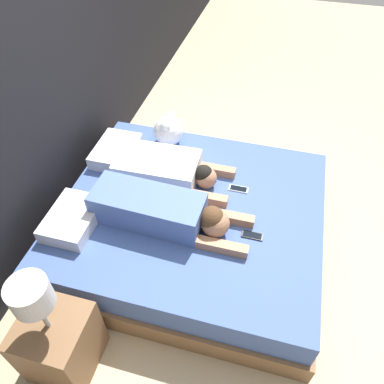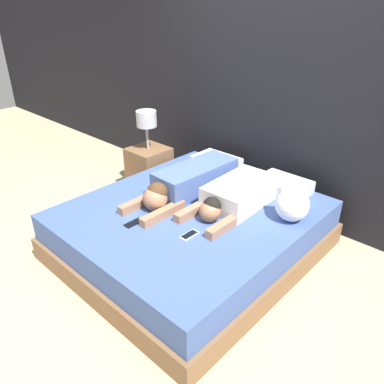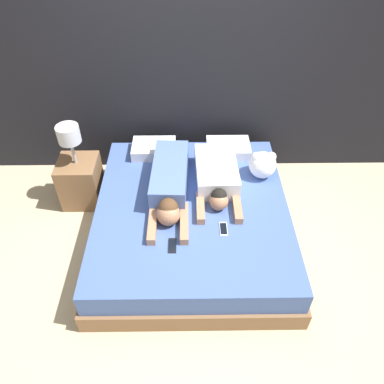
% 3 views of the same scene
% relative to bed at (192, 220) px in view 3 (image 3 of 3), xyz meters
% --- Properties ---
extents(ground_plane, '(12.00, 12.00, 0.00)m').
position_rel_bed_xyz_m(ground_plane, '(0.00, 0.00, -0.21)').
color(ground_plane, tan).
extents(wall_back, '(12.00, 0.06, 2.60)m').
position_rel_bed_xyz_m(wall_back, '(0.00, 1.15, 1.09)').
color(wall_back, black).
rests_on(wall_back, ground_plane).
extents(bed, '(1.80, 2.01, 0.42)m').
position_rel_bed_xyz_m(bed, '(0.00, 0.00, 0.00)').
color(bed, brown).
rests_on(bed, ground_plane).
extents(pillow_head_left, '(0.45, 0.33, 0.11)m').
position_rel_bed_xyz_m(pillow_head_left, '(-0.39, 0.78, 0.27)').
color(pillow_head_left, silver).
rests_on(pillow_head_left, bed).
extents(pillow_head_right, '(0.45, 0.33, 0.11)m').
position_rel_bed_xyz_m(pillow_head_right, '(0.39, 0.78, 0.27)').
color(pillow_head_right, silver).
rests_on(pillow_head_right, bed).
extents(person_left, '(0.35, 1.16, 0.24)m').
position_rel_bed_xyz_m(person_left, '(-0.20, 0.16, 0.33)').
color(person_left, '#4C66A5').
rests_on(person_left, bed).
extents(person_right, '(0.40, 0.93, 0.20)m').
position_rel_bed_xyz_m(person_right, '(0.24, 0.27, 0.31)').
color(person_right, silver).
rests_on(person_right, bed).
extents(cell_phone_left, '(0.06, 0.15, 0.01)m').
position_rel_bed_xyz_m(cell_phone_left, '(-0.17, -0.49, 0.22)').
color(cell_phone_left, black).
rests_on(cell_phone_left, bed).
extents(cell_phone_right, '(0.06, 0.15, 0.01)m').
position_rel_bed_xyz_m(cell_phone_right, '(0.26, -0.31, 0.22)').
color(cell_phone_right, silver).
rests_on(cell_phone_right, bed).
extents(plush_toy, '(0.26, 0.26, 0.28)m').
position_rel_bed_xyz_m(plush_toy, '(0.69, 0.40, 0.36)').
color(plush_toy, white).
rests_on(plush_toy, bed).
extents(nightstand, '(0.40, 0.40, 0.93)m').
position_rel_bed_xyz_m(nightstand, '(-1.15, 0.53, 0.10)').
color(nightstand, brown).
rests_on(nightstand, ground_plane).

